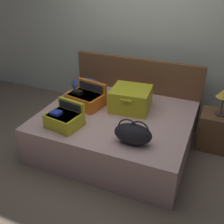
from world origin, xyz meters
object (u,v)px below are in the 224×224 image
object	(u,v)px
hard_case_large	(131,99)
nightstand	(216,131)
hard_case_medium	(86,98)
duffel_bag	(133,134)
hard_case_small	(64,119)
bed	(116,131)
pillow_near_headboard	(87,85)

from	to	relation	value
hard_case_large	nightstand	distance (m)	1.21
nightstand	hard_case_medium	bearing A→B (deg)	-164.80
duffel_bag	hard_case_medium	bearing A→B (deg)	146.58
duffel_bag	nightstand	xyz separation A→B (m)	(0.82, 1.03, -0.37)
hard_case_small	duffel_bag	xyz separation A→B (m)	(0.85, -0.01, 0.02)
bed	hard_case_medium	distance (m)	0.59
duffel_bag	pillow_near_headboard	xyz separation A→B (m)	(-1.07, 0.99, -0.02)
hard_case_large	nightstand	xyz separation A→B (m)	(1.10, 0.30, -0.39)
pillow_near_headboard	nightstand	xyz separation A→B (m)	(1.89, 0.04, -0.34)
hard_case_large	hard_case_medium	xyz separation A→B (m)	(-0.58, -0.16, -0.04)
bed	duffel_bag	size ratio (longest dim) A/B	4.49
hard_case_large	hard_case_small	distance (m)	0.91
duffel_bag	nightstand	bearing A→B (deg)	51.54
bed	pillow_near_headboard	size ratio (longest dim) A/B	3.85
hard_case_large	duffel_bag	distance (m)	0.78
hard_case_large	hard_case_medium	bearing A→B (deg)	-169.93
hard_case_medium	nightstand	distance (m)	1.78
hard_case_large	hard_case_small	size ratio (longest dim) A/B	1.27
hard_case_small	bed	bearing A→B (deg)	56.26
bed	nightstand	size ratio (longest dim) A/B	3.83
hard_case_medium	hard_case_small	world-z (taller)	hard_case_medium
hard_case_large	pillow_near_headboard	world-z (taller)	hard_case_large
pillow_near_headboard	hard_case_small	bearing A→B (deg)	-76.99
hard_case_small	pillow_near_headboard	size ratio (longest dim) A/B	0.86
hard_case_small	pillow_near_headboard	xyz separation A→B (m)	(-0.23, 0.98, -0.00)
hard_case_medium	hard_case_small	xyz separation A→B (m)	(0.02, -0.56, -0.01)
duffel_bag	pillow_near_headboard	size ratio (longest dim) A/B	0.86
hard_case_small	duffel_bag	distance (m)	0.85
bed	duffel_bag	world-z (taller)	duffel_bag
bed	hard_case_medium	xyz separation A→B (m)	(-0.47, 0.08, 0.35)
pillow_near_headboard	hard_case_large	bearing A→B (deg)	-18.10
pillow_near_headboard	nightstand	world-z (taller)	pillow_near_headboard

